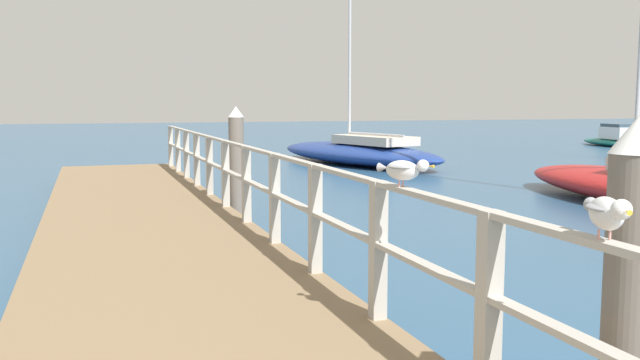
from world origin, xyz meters
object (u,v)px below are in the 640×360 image
object	(u,v)px
dock_piling_near	(630,321)
seagull_background	(403,169)
dock_piling_far	(237,164)
boat_2	(358,152)
boat_4	(614,139)
seagull_foreground	(607,212)

from	to	relation	value
dock_piling_near	seagull_background	world-z (taller)	dock_piling_near
dock_piling_near	dock_piling_far	world-z (taller)	same
seagull_background	boat_2	size ratio (longest dim) A/B	0.04
dock_piling_near	boat_4	xyz separation A→B (m)	(22.97, 25.08, -0.69)
dock_piling_far	boat_4	xyz separation A→B (m)	(22.97, 15.47, -0.69)
dock_piling_near	dock_piling_far	size ratio (longest dim) A/B	1.00
boat_2	boat_4	distance (m)	17.22
dock_piling_far	seagull_background	world-z (taller)	dock_piling_far
dock_piling_far	boat_2	bearing A→B (deg)	57.08
dock_piling_near	dock_piling_far	bearing A→B (deg)	90.00
dock_piling_far	seagull_foreground	distance (m)	9.86
dock_piling_far	seagull_background	size ratio (longest dim) A/B	4.97
boat_2	seagull_background	bearing A→B (deg)	-126.07
boat_2	dock_piling_near	bearing A→B (deg)	-123.25
seagull_foreground	boat_4	xyz separation A→B (m)	(23.35, 25.30, -1.31)
dock_piling_near	seagull_foreground	bearing A→B (deg)	-150.01
dock_piling_near	boat_2	bearing A→B (deg)	71.59
boat_2	boat_4	bearing A→B (deg)	3.09
seagull_foreground	seagull_background	world-z (taller)	same
dock_piling_near	seagull_foreground	xyz separation A→B (m)	(-0.38, -0.22, 0.62)
seagull_foreground	seagull_background	xyz separation A→B (m)	(0.01, 2.09, 0.00)
dock_piling_far	boat_4	size ratio (longest dim) A/B	0.43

